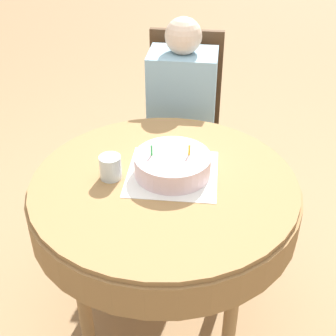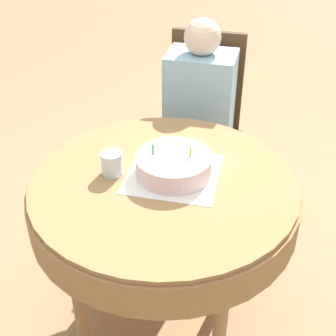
{
  "view_description": "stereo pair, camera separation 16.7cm",
  "coord_description": "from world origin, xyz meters",
  "px_view_note": "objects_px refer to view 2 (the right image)",
  "views": [
    {
      "loc": [
        0.16,
        -1.36,
        1.72
      ],
      "look_at": [
        0.01,
        0.01,
        0.78
      ],
      "focal_mm": 50.0,
      "sensor_mm": 36.0,
      "label": 1
    },
    {
      "loc": [
        0.32,
        -1.33,
        1.72
      ],
      "look_at": [
        0.01,
        0.01,
        0.78
      ],
      "focal_mm": 50.0,
      "sensor_mm": 36.0,
      "label": 2
    }
  ],
  "objects_px": {
    "chair": "(201,126)",
    "person": "(199,110)",
    "birthday_cake": "(174,165)",
    "drinking_glass": "(112,163)"
  },
  "relations": [
    {
      "from": "person",
      "to": "drinking_glass",
      "type": "relative_size",
      "value": 12.57
    },
    {
      "from": "chair",
      "to": "birthday_cake",
      "type": "height_order",
      "value": "chair"
    },
    {
      "from": "person",
      "to": "drinking_glass",
      "type": "bearing_deg",
      "value": -104.32
    },
    {
      "from": "chair",
      "to": "person",
      "type": "relative_size",
      "value": 0.89
    },
    {
      "from": "person",
      "to": "birthday_cake",
      "type": "relative_size",
      "value": 3.97
    },
    {
      "from": "drinking_glass",
      "to": "person",
      "type": "bearing_deg",
      "value": 74.58
    },
    {
      "from": "person",
      "to": "birthday_cake",
      "type": "distance_m",
      "value": 0.68
    },
    {
      "from": "chair",
      "to": "person",
      "type": "height_order",
      "value": "person"
    },
    {
      "from": "chair",
      "to": "drinking_glass",
      "type": "xyz_separation_m",
      "value": [
        -0.2,
        -0.83,
        0.26
      ]
    },
    {
      "from": "chair",
      "to": "drinking_glass",
      "type": "distance_m",
      "value": 0.89
    }
  ]
}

